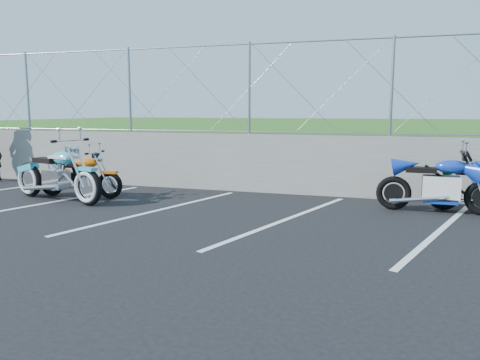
% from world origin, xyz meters
% --- Properties ---
extents(ground, '(90.00, 90.00, 0.00)m').
position_xyz_m(ground, '(0.00, 0.00, 0.00)').
color(ground, black).
rests_on(ground, ground).
extents(retaining_wall, '(30.00, 0.22, 1.30)m').
position_xyz_m(retaining_wall, '(0.00, 3.50, 0.65)').
color(retaining_wall, slate).
rests_on(retaining_wall, ground).
extents(grass_field, '(30.00, 20.00, 1.30)m').
position_xyz_m(grass_field, '(0.00, 13.50, 0.65)').
color(grass_field, '#265316').
rests_on(grass_field, ground).
extents(chain_link_fence, '(28.00, 0.03, 2.00)m').
position_xyz_m(chain_link_fence, '(0.00, 3.50, 2.30)').
color(chain_link_fence, gray).
rests_on(chain_link_fence, retaining_wall).
extents(parking_lines, '(18.29, 4.31, 0.01)m').
position_xyz_m(parking_lines, '(1.20, 1.00, 0.00)').
color(parking_lines, silver).
rests_on(parking_lines, ground).
extents(cruiser_turquoise, '(2.49, 0.87, 1.26)m').
position_xyz_m(cruiser_turquoise, '(-2.34, 1.20, 0.51)').
color(cruiser_turquoise, black).
rests_on(cruiser_turquoise, ground).
extents(naked_orange, '(1.95, 0.66, 0.97)m').
position_xyz_m(naked_orange, '(-2.17, 1.72, 0.41)').
color(naked_orange, black).
rests_on(naked_orange, ground).
extents(sportbike_blue, '(2.12, 0.75, 1.10)m').
position_xyz_m(sportbike_blue, '(4.89, 2.36, 0.47)').
color(sportbike_blue, black).
rests_on(sportbike_blue, ground).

